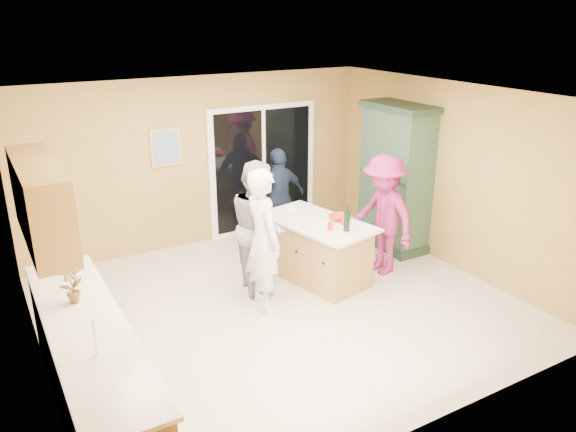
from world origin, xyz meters
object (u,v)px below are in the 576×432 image
kitchen_island (316,251)px  woman_magenta (383,215)px  woman_navy (280,198)px  woman_white (264,240)px  green_hutch (396,179)px  woman_grey (258,226)px

kitchen_island → woman_magenta: (0.91, -0.27, 0.45)m
kitchen_island → woman_navy: woman_navy is taller
woman_navy → woman_magenta: 1.74m
kitchen_island → woman_white: size_ratio=0.98×
green_hutch → woman_grey: 2.50m
woman_grey → woman_magenta: bearing=-92.1°
kitchen_island → woman_magenta: size_ratio=1.03×
kitchen_island → green_hutch: bearing=1.2°
green_hutch → woman_magenta: green_hutch is taller
woman_white → woman_magenta: size_ratio=1.06×
woman_navy → woman_white: bearing=47.2°
kitchen_island → green_hutch: green_hutch is taller
woman_white → woman_grey: size_ratio=1.03×
kitchen_island → woman_grey: 0.94m
green_hutch → woman_magenta: bearing=-139.1°
green_hutch → woman_grey: size_ratio=1.28×
woman_grey → woman_magenta: size_ratio=1.03×
woman_white → woman_magenta: woman_white is taller
woman_grey → woman_navy: woman_grey is taller
green_hutch → woman_navy: green_hutch is taller
woman_white → woman_navy: 1.99m
woman_white → woman_magenta: 1.90m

